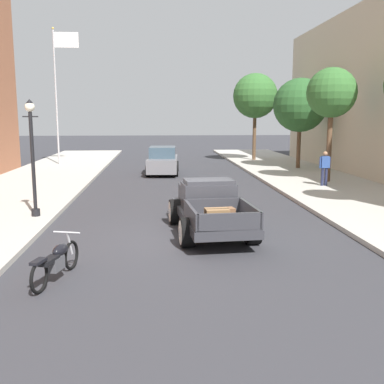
# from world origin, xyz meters

# --- Properties ---
(ground_plane) EXTENTS (140.00, 140.00, 0.00)m
(ground_plane) POSITION_xyz_m (0.00, 0.00, 0.00)
(ground_plane) COLOR #333338
(hotrod_truck_gunmetal) EXTENTS (2.43, 5.03, 1.58)m
(hotrod_truck_gunmetal) POSITION_xyz_m (0.49, 0.55, 0.75)
(hotrod_truck_gunmetal) COLOR #333338
(hotrod_truck_gunmetal) RESTS_ON ground
(motorcycle_parked) EXTENTS (0.76, 2.07, 0.93)m
(motorcycle_parked) POSITION_xyz_m (-3.21, -3.41, 0.44)
(motorcycle_parked) COLOR black
(motorcycle_parked) RESTS_ON ground
(car_background_grey) EXTENTS (2.05, 4.39, 1.65)m
(car_background_grey) POSITION_xyz_m (-0.72, 14.53, 0.77)
(car_background_grey) COLOR slate
(car_background_grey) RESTS_ON ground
(pedestrian_sidewalk_right) EXTENTS (0.53, 0.22, 1.65)m
(pedestrian_sidewalk_right) POSITION_xyz_m (6.94, 8.26, 1.09)
(pedestrian_sidewalk_right) COLOR #232847
(pedestrian_sidewalk_right) RESTS_ON sidewalk_right
(street_lamp_near) EXTENTS (0.50, 0.32, 3.85)m
(street_lamp_near) POSITION_xyz_m (-5.13, 2.43, 2.39)
(street_lamp_near) COLOR black
(street_lamp_near) RESTS_ON sidewalk_left
(flagpole) EXTENTS (1.74, 0.16, 9.16)m
(flagpole) POSITION_xyz_m (-7.66, 19.47, 5.77)
(flagpole) COLOR #B2B2B7
(flagpole) RESTS_ON sidewalk_left
(street_tree_second) EXTENTS (2.48, 2.48, 5.70)m
(street_tree_second) POSITION_xyz_m (7.64, 9.66, 4.57)
(street_tree_second) COLOR brown
(street_tree_second) RESTS_ON sidewalk_right
(street_tree_third) EXTENTS (3.39, 3.39, 5.68)m
(street_tree_third) POSITION_xyz_m (8.01, 15.81, 4.13)
(street_tree_third) COLOR brown
(street_tree_third) RESTS_ON sidewalk_right
(street_tree_farthest) EXTENTS (3.33, 3.33, 6.47)m
(street_tree_farthest) POSITION_xyz_m (6.33, 21.47, 4.93)
(street_tree_farthest) COLOR brown
(street_tree_farthest) RESTS_ON sidewalk_right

